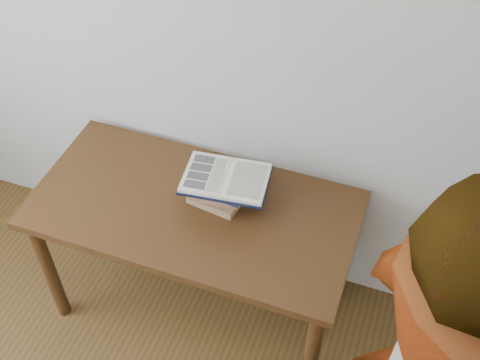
% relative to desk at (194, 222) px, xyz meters
% --- Properties ---
extents(desk, '(1.34, 0.67, 0.72)m').
position_rel_desk_xyz_m(desk, '(0.00, 0.00, 0.00)').
color(desk, '#442511').
rests_on(desk, ground).
extents(book_stack, '(0.24, 0.19, 0.13)m').
position_rel_desk_xyz_m(book_stack, '(0.08, 0.08, 0.16)').
color(book_stack, '#94704C').
rests_on(book_stack, desk).
extents(open_book, '(0.36, 0.27, 0.03)m').
position_rel_desk_xyz_m(open_book, '(0.12, 0.07, 0.24)').
color(open_book, black).
rests_on(open_book, book_stack).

